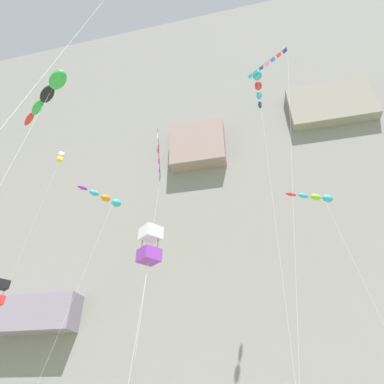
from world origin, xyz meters
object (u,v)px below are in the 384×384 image
(kite_box_mid_right, at_px, (60,158))
(kite_windsock_low_left, at_px, (258,85))
(kite_banner_mid_left, at_px, (158,163))
(kite_box_far_right, at_px, (150,245))
(kite_windsock_high_right, at_px, (106,199))
(kite_windsock_upper_right, at_px, (317,197))
(kite_windsock_near_cliff, at_px, (48,93))
(kite_banner_front_field, at_px, (268,71))

(kite_box_mid_right, relative_size, kite_windsock_low_left, 0.99)
(kite_windsock_low_left, xyz_separation_m, kite_banner_mid_left, (-8.78, -6.29, -14.67))
(kite_windsock_low_left, distance_m, kite_banner_mid_left, 18.22)
(kite_box_far_right, height_order, kite_box_mid_right, kite_box_mid_right)
(kite_windsock_high_right, relative_size, kite_box_mid_right, 0.64)
(kite_box_far_right, bearing_deg, kite_box_mid_right, 141.84)
(kite_windsock_upper_right, bearing_deg, kite_box_far_right, -130.98)
(kite_box_mid_right, bearing_deg, kite_banner_mid_left, -32.33)
(kite_windsock_upper_right, xyz_separation_m, kite_windsock_low_left, (-3.56, -2.39, 13.97))
(kite_box_far_right, xyz_separation_m, kite_windsock_upper_right, (11.00, 12.66, 9.26))
(kite_windsock_near_cliff, bearing_deg, kite_banner_front_field, 27.25)
(kite_box_mid_right, height_order, kite_windsock_low_left, kite_windsock_low_left)
(kite_box_far_right, height_order, kite_banner_front_field, kite_banner_front_field)
(kite_box_mid_right, height_order, kite_banner_front_field, kite_banner_front_field)
(kite_box_mid_right, distance_m, kite_windsock_low_left, 28.47)
(kite_windsock_low_left, height_order, kite_banner_front_field, kite_windsock_low_left)
(kite_banner_mid_left, bearing_deg, kite_windsock_upper_right, 35.10)
(kite_windsock_upper_right, distance_m, kite_banner_front_field, 13.65)
(kite_windsock_low_left, bearing_deg, kite_box_far_right, -125.89)
(kite_windsock_near_cliff, height_order, kite_windsock_upper_right, kite_windsock_near_cliff)
(kite_windsock_near_cliff, relative_size, kite_banner_mid_left, 1.21)
(kite_windsock_upper_right, bearing_deg, kite_windsock_high_right, -177.69)
(kite_windsock_near_cliff, xyz_separation_m, kite_windsock_upper_right, (19.34, 13.77, -3.02))
(kite_banner_front_field, bearing_deg, kite_box_mid_right, 163.49)
(kite_banner_mid_left, bearing_deg, kite_banner_front_field, 19.92)
(kite_banner_mid_left, bearing_deg, kite_windsock_near_cliff, -143.95)
(kite_banner_mid_left, bearing_deg, kite_windsock_high_right, 136.69)
(kite_windsock_near_cliff, bearing_deg, kite_windsock_low_left, 35.81)
(kite_box_far_right, height_order, kite_windsock_low_left, kite_windsock_low_left)
(kite_windsock_near_cliff, height_order, kite_windsock_low_left, kite_windsock_low_left)
(kite_windsock_upper_right, xyz_separation_m, kite_banner_mid_left, (-12.35, -8.68, -0.71))
(kite_windsock_low_left, bearing_deg, kite_windsock_high_right, 174.80)
(kite_windsock_high_right, bearing_deg, kite_box_far_right, -50.73)
(kite_windsock_near_cliff, xyz_separation_m, kite_windsock_low_left, (15.77, 11.38, 10.95))
(kite_box_mid_right, distance_m, kite_windsock_near_cliff, 23.35)
(kite_box_mid_right, xyz_separation_m, kite_windsock_low_left, (27.87, -5.79, 0.74))
(kite_windsock_high_right, bearing_deg, kite_windsock_near_cliff, -84.15)
(kite_windsock_high_right, distance_m, kite_box_far_right, 19.11)
(kite_windsock_high_right, xyz_separation_m, kite_box_mid_right, (-10.77, 4.24, 11.01))
(kite_windsock_near_cliff, bearing_deg, kite_windsock_upper_right, 35.45)
(kite_windsock_near_cliff, height_order, kite_banner_mid_left, kite_windsock_near_cliff)
(kite_windsock_low_left, relative_size, kite_banner_mid_left, 1.81)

